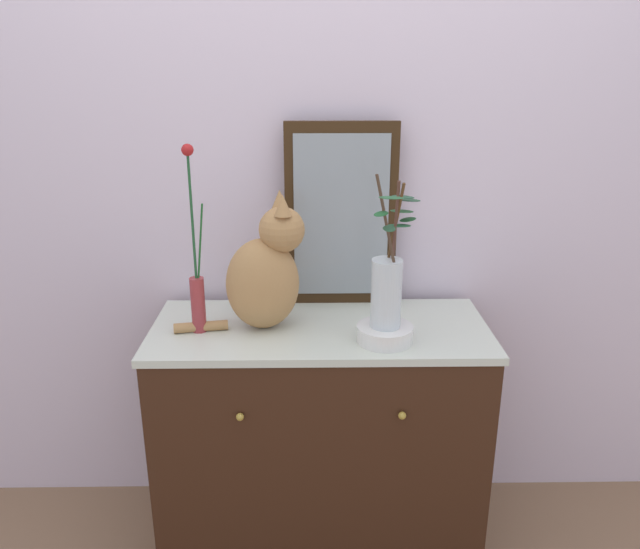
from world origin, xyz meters
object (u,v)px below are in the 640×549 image
bowl_porcelain (385,334)px  mirror_leaning (341,216)px  vase_glass_clear (387,287)px  cat_sitting (266,272)px  vase_slim_green (197,284)px  sideboard (320,436)px

bowl_porcelain → mirror_leaning: bearing=110.2°
vase_glass_clear → bowl_porcelain: bearing=165.0°
cat_sitting → bowl_porcelain: 0.42m
vase_slim_green → vase_glass_clear: (0.59, -0.09, 0.02)m
mirror_leaning → vase_glass_clear: bearing=-69.6°
cat_sitting → vase_slim_green: (-0.22, -0.03, -0.03)m
bowl_porcelain → vase_glass_clear: (0.00, -0.00, 0.15)m
mirror_leaning → cat_sitting: bearing=-139.0°
vase_glass_clear → vase_slim_green: bearing=171.6°
cat_sitting → vase_glass_clear: (0.37, -0.12, -0.01)m
sideboard → mirror_leaning: mirror_leaning is taller
sideboard → mirror_leaning: bearing=70.9°
cat_sitting → vase_slim_green: vase_slim_green is taller
mirror_leaning → bowl_porcelain: size_ratio=3.65×
sideboard → bowl_porcelain: bowl_porcelain is taller
mirror_leaning → cat_sitting: size_ratio=1.43×
sideboard → vase_slim_green: 0.70m
mirror_leaning → vase_slim_green: (-0.46, -0.25, -0.16)m
sideboard → bowl_porcelain: 0.50m
sideboard → vase_glass_clear: (0.20, -0.12, 0.60)m
vase_slim_green → mirror_leaning: bearing=28.2°
vase_slim_green → vase_glass_clear: bearing=-8.4°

